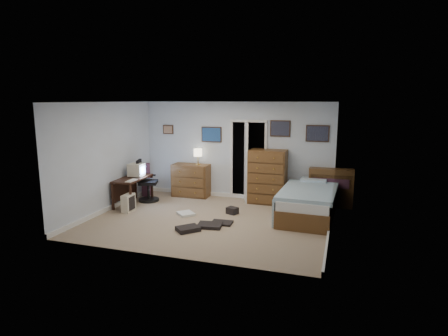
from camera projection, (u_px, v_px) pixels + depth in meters
The scene contains 15 objects.
floor at pixel (209, 221), 8.04m from camera, with size 5.00×4.00×0.02m, color tan.
computer_desk at pixel (130, 184), 9.17m from camera, with size 0.59×1.19×0.67m.
crt_monitor at pixel (136, 170), 9.23m from camera, with size 0.36×0.34×0.32m.
keyboard at pixel (131, 181), 8.74m from camera, with size 0.13×0.36×0.02m, color beige.
pc_tower at pixel (128, 203), 8.63m from camera, with size 0.20×0.39×0.40m.
office_chair at pixel (146, 185), 9.48m from camera, with size 0.65×0.65×1.07m.
media_stack at pixel (146, 180), 9.99m from camera, with size 0.18×0.18×0.89m, color maroon.
low_dresser at pixel (191, 180), 9.97m from camera, with size 0.97×0.49×0.86m, color brown.
table_lamp at pixel (198, 153), 9.77m from camera, with size 0.22×0.22×0.42m.
doorway at pixel (251, 159), 9.87m from camera, with size 0.96×1.12×2.05m.
tall_dresser at pixel (268, 177), 9.28m from camera, with size 0.91×0.54×1.34m, color brown.
headboard_bookcase at pixel (331, 187), 8.95m from camera, with size 1.04×0.28×0.93m.
bed at pixel (308, 202), 8.21m from camera, with size 1.23×2.18×0.70m.
wall_posters at pixel (257, 132), 9.40m from camera, with size 4.38×0.04×0.60m.
floor_clutter at pixel (206, 221), 7.82m from camera, with size 1.43×1.75×0.15m.
Camera 1 is at (2.67, -7.23, 2.55)m, focal length 30.00 mm.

